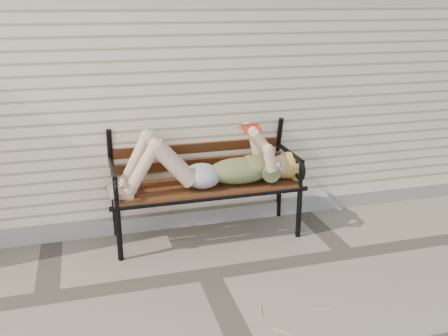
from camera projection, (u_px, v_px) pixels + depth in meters
name	position (u px, v px, depth m)	size (l,w,h in m)	color
ground	(209.00, 274.00, 4.04)	(80.00, 80.00, 0.00)	#7B705E
house_wall	(150.00, 50.00, 6.29)	(8.00, 4.00, 3.00)	beige
foundation_strip	(185.00, 218.00, 4.90)	(8.00, 0.10, 0.15)	#9C958D
garden_bench	(203.00, 164.00, 4.59)	(1.86, 0.74, 1.20)	black
reading_woman	(208.00, 164.00, 4.45)	(1.75, 0.40, 0.55)	#093343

